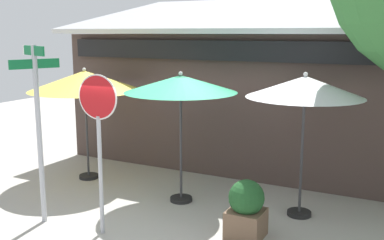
{
  "coord_description": "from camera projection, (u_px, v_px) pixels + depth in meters",
  "views": [
    {
      "loc": [
        4.22,
        -6.89,
        3.35
      ],
      "look_at": [
        0.03,
        1.2,
        1.6
      ],
      "focal_mm": 43.03,
      "sensor_mm": 36.0,
      "label": 1
    }
  ],
  "objects": [
    {
      "name": "patio_umbrella_forest_green_center",
      "position": [
        181.0,
        85.0,
        8.82
      ],
      "size": [
        2.2,
        2.2,
        2.61
      ],
      "color": "black",
      "rests_on": "ground"
    },
    {
      "name": "cafe_building",
      "position": [
        258.0,
        92.0,
        12.51
      ],
      "size": [
        9.28,
        5.38,
        4.4
      ],
      "color": "#473833",
      "rests_on": "ground"
    },
    {
      "name": "ground_plane",
      "position": [
        161.0,
        218.0,
        8.56
      ],
      "size": [
        28.0,
        28.0,
        0.1
      ],
      "primitive_type": "cube",
      "color": "#ADA8A0"
    },
    {
      "name": "sidewalk_planter",
      "position": [
        246.0,
        209.0,
        7.55
      ],
      "size": [
        0.59,
        0.59,
        0.98
      ],
      "color": "brown",
      "rests_on": "ground"
    },
    {
      "name": "street_sign_post",
      "position": [
        38.0,
        117.0,
        7.92
      ],
      "size": [
        0.86,
        0.8,
        3.14
      ],
      "color": "#A8AAB2",
      "rests_on": "ground"
    },
    {
      "name": "stop_sign",
      "position": [
        99.0,
        125.0,
        7.45
      ],
      "size": [
        0.74,
        0.07,
        2.69
      ],
      "color": "#A8AAB2",
      "rests_on": "ground"
    },
    {
      "name": "patio_umbrella_ivory_right",
      "position": [
        305.0,
        88.0,
        8.09
      ],
      "size": [
        2.09,
        2.09,
        2.66
      ],
      "color": "black",
      "rests_on": "ground"
    },
    {
      "name": "patio_umbrella_mustard_left",
      "position": [
        85.0,
        81.0,
        10.29
      ],
      "size": [
        2.52,
        2.52,
        2.57
      ],
      "color": "black",
      "rests_on": "ground"
    }
  ]
}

